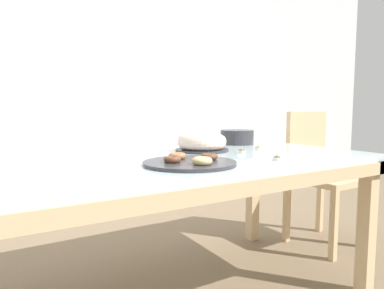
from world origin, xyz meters
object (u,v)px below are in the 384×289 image
(cake_chocolate_round, at_px, (202,143))
(tealight_near_front, at_px, (258,148))
(chair, at_px, (319,170))
(pastry_platter, at_px, (190,162))
(plate_stack, at_px, (237,137))
(tealight_near_cakes, at_px, (242,151))
(tealight_left_edge, at_px, (277,158))

(cake_chocolate_round, distance_m, tealight_near_front, 0.32)
(chair, relative_size, pastry_platter, 2.52)
(plate_stack, height_order, tealight_near_cakes, plate_stack)
(cake_chocolate_round, distance_m, plate_stack, 0.44)
(cake_chocolate_round, bearing_deg, tealight_near_cakes, -54.25)
(cake_chocolate_round, xyz_separation_m, tealight_near_front, (0.29, -0.11, -0.03))
(chair, height_order, tealight_left_edge, chair)
(cake_chocolate_round, relative_size, tealight_left_edge, 7.03)
(tealight_left_edge, xyz_separation_m, tealight_near_front, (0.20, 0.34, 0.00))
(chair, distance_m, cake_chocolate_round, 1.09)
(cake_chocolate_round, relative_size, pastry_platter, 0.75)
(plate_stack, distance_m, tealight_near_cakes, 0.46)
(chair, bearing_deg, tealight_left_edge, -150.63)
(pastry_platter, relative_size, tealight_near_cakes, 9.34)
(cake_chocolate_round, bearing_deg, pastry_platter, -128.82)
(tealight_left_edge, bearing_deg, tealight_near_front, 59.78)
(pastry_platter, xyz_separation_m, tealight_near_front, (0.57, 0.24, -0.00))
(tealight_left_edge, distance_m, tealight_near_front, 0.39)
(cake_chocolate_round, relative_size, tealight_near_cakes, 7.03)
(tealight_near_cakes, height_order, tealight_near_front, same)
(tealight_left_edge, bearing_deg, tealight_near_cakes, 83.71)
(plate_stack, xyz_separation_m, tealight_near_cakes, (-0.27, -0.37, -0.03))
(tealight_near_cakes, xyz_separation_m, tealight_left_edge, (-0.03, -0.27, 0.00))
(tealight_near_cakes, bearing_deg, tealight_left_edge, -96.29)
(tealight_left_edge, bearing_deg, cake_chocolate_round, 102.02)
(chair, bearing_deg, tealight_near_front, -165.11)
(pastry_platter, relative_size, plate_stack, 1.78)
(pastry_platter, bearing_deg, tealight_left_edge, -14.56)
(tealight_near_cakes, xyz_separation_m, tealight_near_front, (0.17, 0.06, 0.00))
(tealight_near_cakes, relative_size, tealight_left_edge, 1.00)
(tealight_near_cakes, relative_size, tealight_near_front, 1.00)
(cake_chocolate_round, distance_m, tealight_near_cakes, 0.22)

